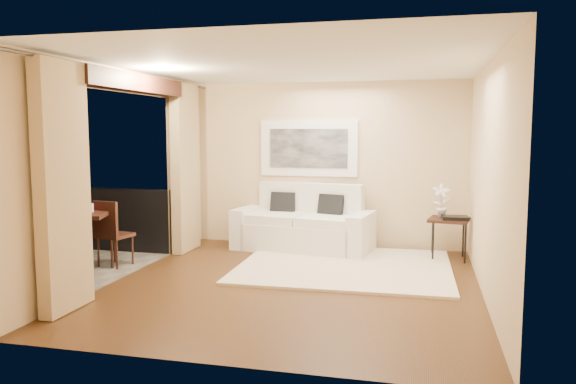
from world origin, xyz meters
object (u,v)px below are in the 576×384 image
(orchid, at_px, (441,200))
(balcony_chair_near, at_px, (3,241))
(side_table, at_px, (449,222))
(balcony_chair_far, at_px, (110,229))
(bistro_table, at_px, (81,218))
(sofa, at_px, (305,226))
(ice_bucket, at_px, (75,204))

(orchid, bearing_deg, balcony_chair_near, -153.77)
(side_table, xyz_separation_m, orchid, (-0.12, 0.10, 0.31))
(orchid, bearing_deg, balcony_chair_far, -159.09)
(bistro_table, bearing_deg, sofa, 39.13)
(side_table, bearing_deg, sofa, 175.06)
(sofa, distance_m, balcony_chair_near, 4.34)
(bistro_table, xyz_separation_m, balcony_chair_far, (0.24, 0.33, -0.19))
(side_table, distance_m, ice_bucket, 5.35)
(sofa, bearing_deg, balcony_chair_far, -133.90)
(orchid, relative_size, balcony_chair_near, 0.56)
(side_table, bearing_deg, balcony_chair_far, -160.70)
(side_table, xyz_separation_m, bistro_table, (-4.86, -1.95, 0.18))
(side_table, relative_size, ice_bucket, 3.24)
(sofa, relative_size, bistro_table, 2.68)
(bistro_table, xyz_separation_m, balcony_chair_near, (-0.70, -0.63, -0.22))
(side_table, bearing_deg, ice_bucket, -159.55)
(side_table, height_order, ice_bucket, ice_bucket)
(ice_bucket, bearing_deg, balcony_chair_far, 33.16)
(sofa, height_order, bistro_table, sofa)
(sofa, xyz_separation_m, side_table, (2.23, -0.19, 0.19))
(orchid, height_order, bistro_table, orchid)
(balcony_chair_near, height_order, ice_bucket, ice_bucket)
(sofa, xyz_separation_m, orchid, (2.12, -0.09, 0.50))
(balcony_chair_far, height_order, balcony_chair_near, balcony_chair_far)
(side_table, xyz_separation_m, ice_bucket, (-5.00, -1.87, 0.36))
(orchid, xyz_separation_m, balcony_chair_near, (-5.45, -2.68, -0.35))
(side_table, bearing_deg, bistro_table, -158.16)
(sofa, height_order, balcony_chair_far, sofa)
(orchid, xyz_separation_m, ice_bucket, (-4.89, -1.97, 0.05))
(side_table, height_order, balcony_chair_far, balcony_chair_far)
(orchid, distance_m, balcony_chair_far, 4.84)
(bistro_table, bearing_deg, ice_bucket, 148.84)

